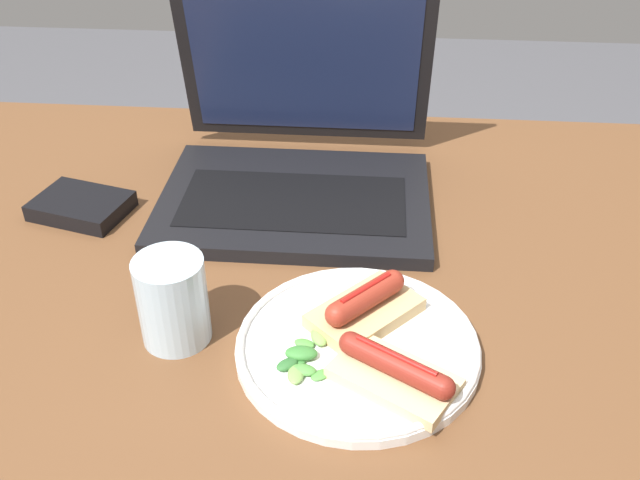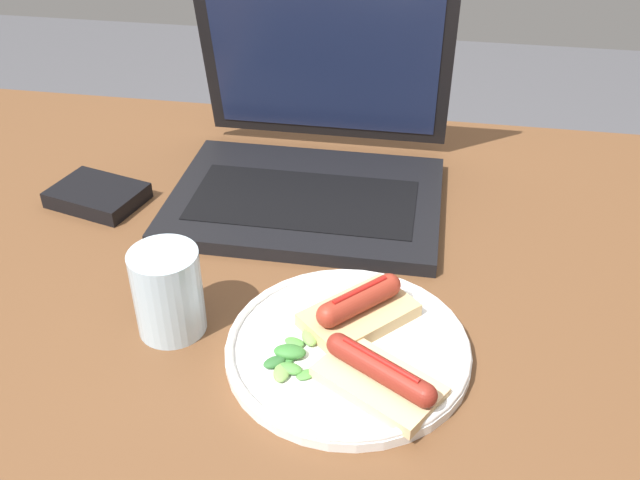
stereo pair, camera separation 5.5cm
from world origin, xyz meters
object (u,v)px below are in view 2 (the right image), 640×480
at_px(laptop, 312,159).
at_px(external_drive, 98,195).
at_px(drinking_glass, 168,292).
at_px(plate, 348,348).

distance_m(laptop, external_drive, 0.29).
height_order(laptop, drinking_glass, laptop).
bearing_deg(drinking_glass, plate, -2.75).
distance_m(laptop, plate, 0.33).
xyz_separation_m(plate, external_drive, (-0.36, 0.23, 0.00)).
relative_size(laptop, plate, 1.44).
bearing_deg(external_drive, laptop, 31.30).
distance_m(laptop, drinking_glass, 0.31).
height_order(plate, drinking_glass, drinking_glass).
relative_size(drinking_glass, external_drive, 0.71).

